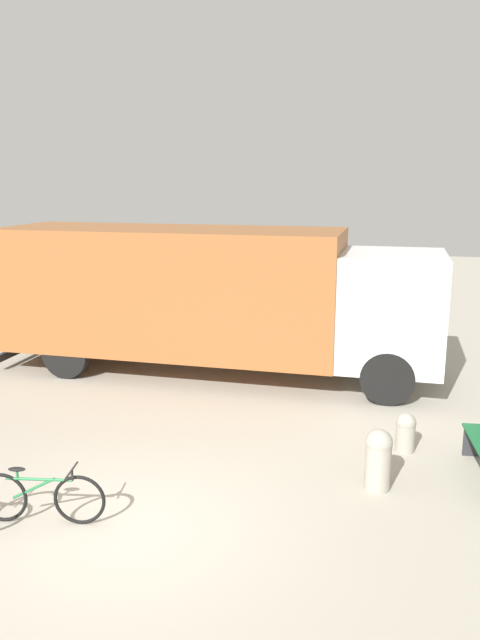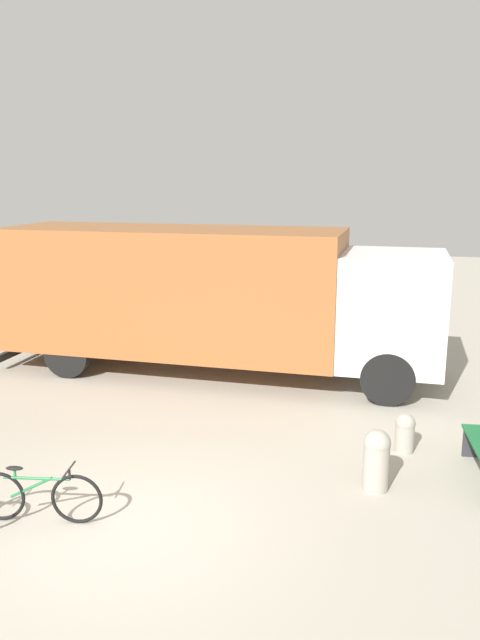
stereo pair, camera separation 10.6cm
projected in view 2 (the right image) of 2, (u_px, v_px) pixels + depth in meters
name	position (u px, v px, depth m)	size (l,w,h in m)	color
ground_plane	(121.00, 529.00, 7.67)	(60.00, 60.00, 0.00)	#A8A091
delivery_truck	(210.00, 293.00, 13.49)	(9.58, 2.70, 3.17)	#99592D
bicycle_middle	(38.00, 496.00, 7.76)	(1.62, 0.49, 0.74)	black
bollard_near_bench	(376.00, 458.00, 8.54)	(0.38, 0.38, 0.88)	#9E998C
bollard_far_bench	(405.00, 431.00, 9.77)	(0.31, 0.31, 0.63)	#9E998C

